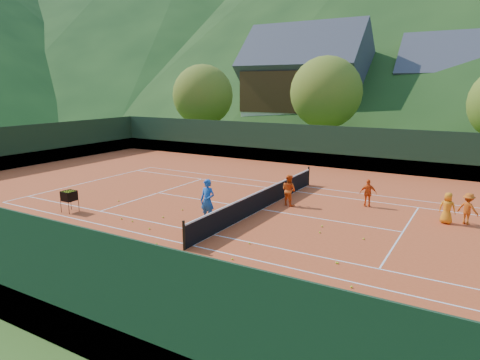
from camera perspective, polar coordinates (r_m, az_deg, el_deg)
The scene contains 39 objects.
ground at distance 20.41m, azimuth 2.90°, elevation -3.99°, with size 400.00×400.00×0.00m, color #30551A.
clay_court at distance 20.41m, azimuth 2.90°, elevation -3.96°, with size 40.00×24.00×0.02m, color #B7431D.
coach at distance 18.44m, azimuth -4.36°, elevation -2.75°, with size 0.68×0.44×1.85m, color blue.
student_a at distance 21.03m, azimuth 6.53°, elevation -1.33°, with size 0.75×0.58×1.54m, color #F25815.
student_b at distance 21.59m, azimuth 16.71°, elevation -1.68°, with size 0.79×0.33×1.35m, color #F25915.
student_c at distance 20.18m, azimuth 25.91°, elevation -3.39°, with size 0.66×0.43×1.36m, color orange.
student_d at distance 20.48m, azimuth 28.11°, elevation -3.39°, with size 0.88×0.50×1.36m, color #D25612.
tennis_ball_0 at distance 13.20m, azimuth 14.65°, elevation -13.63°, with size 0.07×0.07×0.07m, color #C4EC27.
tennis_ball_1 at distance 19.59m, azimuth -15.52°, elevation -4.99°, with size 0.07×0.07×0.07m, color #C4EC27.
tennis_ball_2 at distance 14.58m, azimuth -5.33°, elevation -10.69°, with size 0.07×0.07×0.07m, color #C4EC27.
tennis_ball_3 at distance 18.22m, azimuth 10.88°, elevation -6.07°, with size 0.07×0.07×0.07m, color #C4EC27.
tennis_ball_4 at distance 17.97m, azimuth -11.99°, elevation -6.37°, with size 0.07×0.07×0.07m, color #C4EC27.
tennis_ball_5 at distance 17.14m, azimuth 16.18°, elevation -7.54°, with size 0.07×0.07×0.07m, color #C4EC27.
tennis_ball_6 at distance 17.46m, azimuth 10.59°, elevation -6.87°, with size 0.07×0.07×0.07m, color #C4EC27.
tennis_ball_7 at distance 17.38m, azimuth -18.13°, elevation -7.39°, with size 0.07×0.07×0.07m, color #C4EC27.
tennis_ball_8 at distance 15.51m, azimuth -22.53°, elevation -10.17°, with size 0.07×0.07×0.07m, color #C4EC27.
tennis_ball_9 at distance 14.71m, azimuth 12.91°, elevation -10.73°, with size 0.07×0.07×0.07m, color #C4EC27.
tennis_ball_10 at distance 13.60m, azimuth 2.60°, elevation -12.41°, with size 0.07×0.07×0.07m, color #C4EC27.
tennis_ball_11 at distance 19.38m, azimuth -10.21°, elevation -4.90°, with size 0.07×0.07×0.07m, color #C4EC27.
tennis_ball_12 at distance 14.66m, azimuth -1.04°, elevation -10.48°, with size 0.07×0.07×0.07m, color #C4EC27.
tennis_ball_13 at distance 22.61m, azimuth -15.88°, elevation -2.68°, with size 0.07×0.07×0.07m, color #C4EC27.
tennis_ball_14 at distance 20.39m, azimuth -7.71°, elevation -3.95°, with size 0.07×0.07×0.07m, color #C4EC27.
tennis_ball_15 at distance 16.04m, azimuth 1.28°, elevation -8.43°, with size 0.07×0.07×0.07m, color #C4EC27.
tennis_ball_16 at distance 14.72m, azimuth 12.74°, elevation -10.71°, with size 0.07×0.07×0.07m, color #C4EC27.
tennis_ball_17 at distance 16.26m, azimuth -11.06°, elevation -8.37°, with size 0.07×0.07×0.07m, color #C4EC27.
tennis_ball_18 at distance 13.83m, azimuth -13.23°, elevation -12.31°, with size 0.07×0.07×0.07m, color #C4EC27.
tennis_ball_19 at distance 16.16m, azimuth -6.61°, elevation -8.35°, with size 0.07×0.07×0.07m, color #C4EC27.
tennis_ball_21 at distance 12.76m, azimuth -5.45°, elevation -14.21°, with size 0.07×0.07×0.07m, color #C4EC27.
tennis_ball_22 at distance 12.04m, azimuth -7.55°, elevation -15.98°, with size 0.07×0.07×0.07m, color #C4EC27.
tennis_ball_23 at distance 19.10m, azimuth -14.16°, elevation -5.36°, with size 0.07×0.07×0.07m, color #C4EC27.
tennis_ball_24 at distance 11.53m, azimuth 14.43°, elevation -17.68°, with size 0.07×0.07×0.07m, color #C4EC27.
court_lines at distance 20.40m, azimuth 2.90°, elevation -3.93°, with size 23.83×11.03×0.00m.
tennis_net at distance 20.27m, azimuth 2.91°, elevation -2.58°, with size 0.10×12.07×1.10m.
perimeter_fence at distance 20.09m, azimuth 2.94°, elevation -0.52°, with size 40.40×24.24×3.00m.
ball_hopper at distance 21.32m, azimuth -21.83°, elevation -2.03°, with size 0.57×0.57×1.00m.
chalet_left at distance 51.06m, azimuth 8.71°, elevation 12.16°, with size 13.80×9.93×12.92m.
chalet_mid at distance 51.49m, azimuth 27.49°, elevation 10.20°, with size 12.65×8.82×11.45m.
tree_a at distance 43.34m, azimuth -4.97°, elevation 11.20°, with size 6.00×6.00×7.88m.
tree_b at distance 39.59m, azimuth 11.42°, elevation 11.37°, with size 6.40×6.40×8.40m.
Camera 1 is at (8.99, -17.39, 5.76)m, focal length 32.00 mm.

